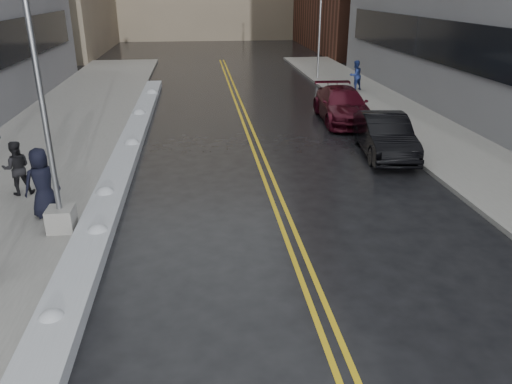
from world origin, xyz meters
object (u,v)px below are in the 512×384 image
object	(u,v)px
pedestrian_b	(17,168)
car_maroon	(342,105)
pedestrian_c	(42,183)
fire_hydrant	(404,123)
lamppost	(48,140)
traffic_signal	(320,28)
car_black	(385,135)
pedestrian_east	(355,75)

from	to	relation	value
pedestrian_b	car_maroon	world-z (taller)	pedestrian_b
pedestrian_c	fire_hydrant	bearing A→B (deg)	178.82
lamppost	traffic_signal	bearing A→B (deg)	61.79
lamppost	car_black	distance (m)	11.96
pedestrian_c	car_maroon	distance (m)	14.67
fire_hydrant	car_black	xyz separation A→B (m)	(-1.81, -2.53, 0.21)
pedestrian_c	car_black	distance (m)	11.99
fire_hydrant	pedestrian_east	size ratio (longest dim) A/B	0.42
pedestrian_b	car_maroon	size ratio (longest dim) A/B	0.31
fire_hydrant	car_maroon	bearing A→B (deg)	125.82
pedestrian_c	pedestrian_b	bearing A→B (deg)	-84.32
fire_hydrant	car_black	size ratio (longest dim) A/B	0.16
fire_hydrant	traffic_signal	xyz separation A→B (m)	(-0.50, 14.00, 2.85)
pedestrian_c	lamppost	bearing A→B (deg)	92.91
car_black	pedestrian_east	bearing A→B (deg)	84.65
pedestrian_b	pedestrian_east	distance (m)	20.96
traffic_signal	pedestrian_c	xyz separation A→B (m)	(-12.42, -21.04, -2.30)
pedestrian_b	pedestrian_c	xyz separation A→B (m)	(1.20, -1.69, 0.13)
lamppost	fire_hydrant	xyz separation A→B (m)	(12.30, 8.00, -1.98)
pedestrian_b	pedestrian_east	xyz separation A→B (m)	(14.85, 14.79, 0.06)
fire_hydrant	car_maroon	size ratio (longest dim) A/B	0.14
traffic_signal	pedestrian_b	distance (m)	23.79
fire_hydrant	traffic_signal	size ratio (longest dim) A/B	0.12
car_black	traffic_signal	bearing A→B (deg)	92.09
traffic_signal	car_maroon	size ratio (longest dim) A/B	1.14
traffic_signal	pedestrian_b	size ratio (longest dim) A/B	3.67
traffic_signal	pedestrian_east	distance (m)	5.29
fire_hydrant	traffic_signal	bearing A→B (deg)	92.05
pedestrian_b	pedestrian_c	size ratio (longest dim) A/B	0.86
pedestrian_east	car_maroon	distance (m)	7.24
car_black	pedestrian_c	bearing A→B (deg)	-151.26
car_maroon	fire_hydrant	bearing A→B (deg)	-51.18
traffic_signal	car_black	distance (m)	16.79
pedestrian_b	lamppost	bearing A→B (deg)	108.78
traffic_signal	pedestrian_c	size ratio (longest dim) A/B	3.16
traffic_signal	car_black	world-z (taller)	traffic_signal
lamppost	traffic_signal	xyz separation A→B (m)	(11.80, 22.00, 0.87)
fire_hydrant	traffic_signal	world-z (taller)	traffic_signal
lamppost	pedestrian_b	xyz separation A→B (m)	(-1.82, 2.65, -1.57)
traffic_signal	pedestrian_east	size ratio (longest dim) A/B	3.43
pedestrian_east	pedestrian_b	bearing A→B (deg)	21.09
pedestrian_c	pedestrian_east	bearing A→B (deg)	-159.39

